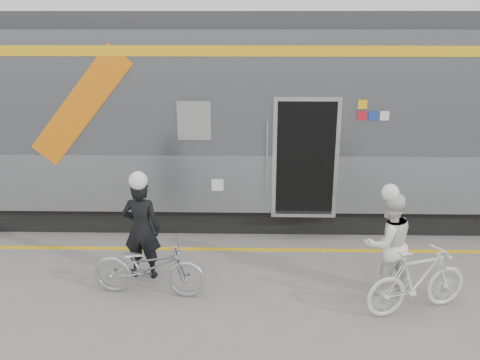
{
  "coord_description": "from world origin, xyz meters",
  "views": [
    {
      "loc": [
        0.56,
        -6.17,
        4.01
      ],
      "look_at": [
        0.39,
        1.6,
        1.5
      ],
      "focal_mm": 38.0,
      "sensor_mm": 36.0,
      "label": 1
    }
  ],
  "objects_px": {
    "woman": "(388,244)",
    "bicycle_right": "(417,281)",
    "bicycle_left": "(149,267)",
    "man": "(142,229)"
  },
  "relations": [
    {
      "from": "man",
      "to": "bicycle_right",
      "type": "bearing_deg",
      "value": 172.97
    },
    {
      "from": "bicycle_left",
      "to": "bicycle_right",
      "type": "distance_m",
      "value": 3.88
    },
    {
      "from": "woman",
      "to": "bicycle_right",
      "type": "bearing_deg",
      "value": 99.93
    },
    {
      "from": "woman",
      "to": "bicycle_right",
      "type": "xyz_separation_m",
      "value": [
        0.3,
        -0.55,
        -0.31
      ]
    },
    {
      "from": "woman",
      "to": "bicycle_left",
      "type": "bearing_deg",
      "value": -16.19
    },
    {
      "from": "bicycle_right",
      "to": "man",
      "type": "bearing_deg",
      "value": 58.22
    },
    {
      "from": "bicycle_left",
      "to": "woman",
      "type": "distance_m",
      "value": 3.58
    },
    {
      "from": "woman",
      "to": "bicycle_right",
      "type": "height_order",
      "value": "woman"
    },
    {
      "from": "bicycle_left",
      "to": "woman",
      "type": "relative_size",
      "value": 1.09
    },
    {
      "from": "man",
      "to": "bicycle_right",
      "type": "height_order",
      "value": "man"
    }
  ]
}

